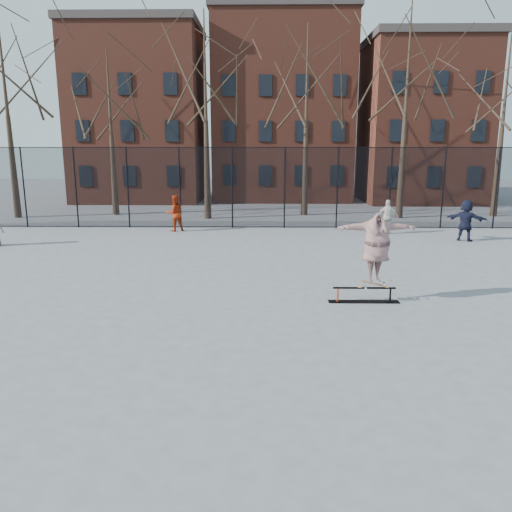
{
  "coord_description": "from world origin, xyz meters",
  "views": [
    {
      "loc": [
        0.18,
        -11.79,
        4.08
      ],
      "look_at": [
        -0.03,
        1.5,
        1.11
      ],
      "focal_mm": 35.0,
      "sensor_mm": 36.0,
      "label": 1
    }
  ],
  "objects_px": {
    "bystander_red": "(175,213)",
    "bystander_white": "(388,217)",
    "bystander_navy": "(466,220)",
    "skateboard": "(375,285)",
    "skate_rail": "(364,296)",
    "skater": "(376,250)"
  },
  "relations": [
    {
      "from": "bystander_red",
      "to": "bystander_white",
      "type": "bearing_deg",
      "value": 148.84
    },
    {
      "from": "bystander_white",
      "to": "skateboard",
      "type": "bearing_deg",
      "value": 88.61
    },
    {
      "from": "bystander_white",
      "to": "bystander_navy",
      "type": "relative_size",
      "value": 0.89
    },
    {
      "from": "skateboard",
      "to": "bystander_red",
      "type": "distance_m",
      "value": 13.23
    },
    {
      "from": "skateboard",
      "to": "bystander_white",
      "type": "xyz_separation_m",
      "value": [
        2.86,
        10.49,
        0.34
      ]
    },
    {
      "from": "bystander_white",
      "to": "skater",
      "type": "bearing_deg",
      "value": 88.61
    },
    {
      "from": "bystander_red",
      "to": "bystander_navy",
      "type": "relative_size",
      "value": 0.96
    },
    {
      "from": "skater",
      "to": "bystander_red",
      "type": "relative_size",
      "value": 1.28
    },
    {
      "from": "skateboard",
      "to": "skater",
      "type": "xyz_separation_m",
      "value": [
        0.0,
        -0.0,
        0.95
      ]
    },
    {
      "from": "skate_rail",
      "to": "bystander_red",
      "type": "distance_m",
      "value": 13.1
    },
    {
      "from": "bystander_white",
      "to": "bystander_navy",
      "type": "bearing_deg",
      "value": 163.58
    },
    {
      "from": "bystander_red",
      "to": "bystander_white",
      "type": "distance_m",
      "value": 10.1
    },
    {
      "from": "skateboard",
      "to": "bystander_white",
      "type": "distance_m",
      "value": 10.88
    },
    {
      "from": "skateboard",
      "to": "bystander_navy",
      "type": "height_order",
      "value": "bystander_navy"
    },
    {
      "from": "skater",
      "to": "skateboard",
      "type": "bearing_deg",
      "value": 83.08
    },
    {
      "from": "skate_rail",
      "to": "bystander_navy",
      "type": "xyz_separation_m",
      "value": [
        6.07,
        8.77,
        0.74
      ]
    },
    {
      "from": "bystander_navy",
      "to": "skate_rail",
      "type": "bearing_deg",
      "value": 87.76
    },
    {
      "from": "skate_rail",
      "to": "bystander_navy",
      "type": "relative_size",
      "value": 1.04
    },
    {
      "from": "bystander_white",
      "to": "bystander_navy",
      "type": "xyz_separation_m",
      "value": [
        2.94,
        -1.72,
        0.1
      ]
    },
    {
      "from": "bystander_red",
      "to": "bystander_navy",
      "type": "height_order",
      "value": "bystander_navy"
    },
    {
      "from": "skateboard",
      "to": "bystander_red",
      "type": "relative_size",
      "value": 0.45
    },
    {
      "from": "skate_rail",
      "to": "skater",
      "type": "height_order",
      "value": "skater"
    }
  ]
}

